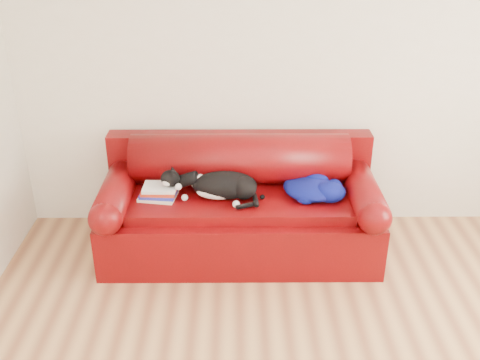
% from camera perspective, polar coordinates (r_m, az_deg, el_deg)
% --- Properties ---
extents(room_shell, '(4.52, 4.02, 2.61)m').
position_cam_1_polar(room_shell, '(2.52, 13.83, 6.35)').
color(room_shell, beige).
rests_on(room_shell, ground).
extents(sofa_base, '(2.10, 0.90, 0.50)m').
position_cam_1_polar(sofa_base, '(4.40, -0.01, -4.46)').
color(sofa_base, '#410204').
rests_on(sofa_base, ground).
extents(sofa_back, '(2.10, 1.01, 0.88)m').
position_cam_1_polar(sofa_back, '(4.47, -0.03, 0.49)').
color(sofa_back, '#410204').
rests_on(sofa_back, ground).
extents(book_stack, '(0.30, 0.25, 0.10)m').
position_cam_1_polar(book_stack, '(4.25, -8.23, -1.20)').
color(book_stack, beige).
rests_on(book_stack, sofa_base).
extents(cat, '(0.66, 0.42, 0.25)m').
position_cam_1_polar(cat, '(4.19, -1.73, -0.60)').
color(cat, black).
rests_on(cat, sofa_base).
extents(blanket, '(0.48, 0.42, 0.15)m').
position_cam_1_polar(blanket, '(4.26, 7.42, -0.83)').
color(blanket, '#09024E').
rests_on(blanket, sofa_base).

